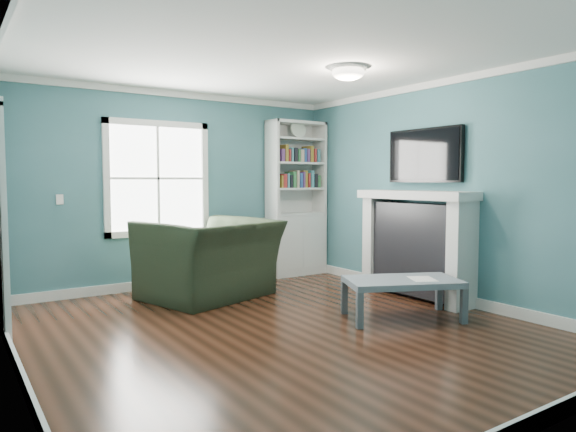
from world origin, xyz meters
TOP-DOWN VIEW (x-y plane):
  - floor at (0.00, 0.00)m, footprint 5.00×5.00m
  - room_walls at (0.00, 0.00)m, footprint 5.00×5.00m
  - trim at (0.00, 0.00)m, footprint 4.50×5.00m
  - window at (-0.30, 2.49)m, footprint 1.40×0.06m
  - bookshelf at (1.77, 2.30)m, footprint 0.90×0.35m
  - fireplace at (2.08, 0.20)m, footprint 0.44×1.58m
  - tv at (2.20, 0.20)m, footprint 0.06×1.10m
  - ceiling_fixture at (0.90, 0.10)m, footprint 0.38×0.38m
  - light_switch at (-1.50, 2.48)m, footprint 0.08×0.01m
  - recliner at (0.01, 1.60)m, footprint 1.67×1.33m
  - coffee_table at (1.25, -0.37)m, footprint 1.29×1.04m
  - paper_sheet at (1.41, -0.50)m, footprint 0.35×0.38m

SIDE VIEW (x-z plane):
  - floor at x=0.00m, z-range 0.00..0.00m
  - coffee_table at x=1.25m, z-range 0.15..0.57m
  - paper_sheet at x=1.41m, z-range 0.41..0.42m
  - recliner at x=0.01m, z-range 0.00..1.27m
  - fireplace at x=2.08m, z-range -0.01..1.29m
  - bookshelf at x=1.77m, z-range -0.23..2.08m
  - light_switch at x=-1.50m, z-range 1.14..1.26m
  - trim at x=0.00m, z-range -0.06..2.54m
  - window at x=-0.30m, z-range 0.70..2.20m
  - room_walls at x=0.00m, z-range -0.92..4.08m
  - tv at x=2.20m, z-range 1.40..2.05m
  - ceiling_fixture at x=0.90m, z-range 2.47..2.63m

